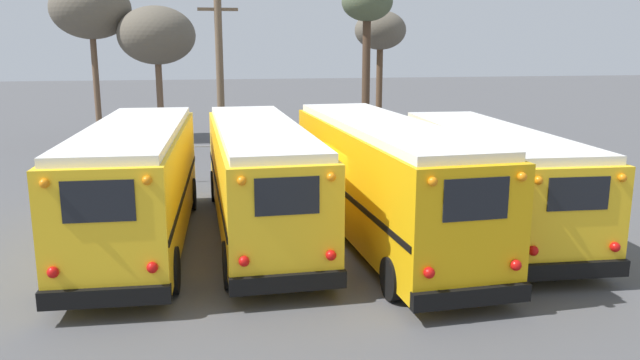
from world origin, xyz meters
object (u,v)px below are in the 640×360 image
school_bus_0 (137,181)px  bare_tree_1 (91,10)px  school_bus_1 (259,174)px  bare_tree_0 (380,32)px  school_bus_3 (489,176)px  utility_pole (220,73)px  bare_tree_2 (367,8)px  bare_tree_3 (157,36)px  school_bus_2 (382,177)px

school_bus_0 → bare_tree_1: 20.21m
school_bus_1 → bare_tree_0: 20.90m
school_bus_1 → school_bus_3: school_bus_1 is taller
bare_tree_1 → utility_pole: bearing=-44.8°
school_bus_3 → bare_tree_0: (2.21, 19.36, 4.31)m
school_bus_0 → bare_tree_2: bare_tree_2 is taller
school_bus_1 → bare_tree_3: size_ratio=1.47×
school_bus_2 → utility_pole: size_ratio=1.43×
bare_tree_2 → school_bus_0: bearing=-122.9°
school_bus_1 → bare_tree_2: size_ratio=1.27×
school_bus_0 → bare_tree_0: size_ratio=1.38×
school_bus_0 → bare_tree_0: (11.90, 19.05, 4.16)m
school_bus_2 → bare_tree_3: (-7.01, 18.80, 3.91)m
bare_tree_1 → bare_tree_3: bare_tree_1 is taller
school_bus_3 → bare_tree_2: bare_tree_2 is taller
school_bus_3 → bare_tree_3: bare_tree_3 is taller
school_bus_1 → bare_tree_0: bearing=65.0°
school_bus_2 → school_bus_0: bearing=174.7°
school_bus_0 → school_bus_1: (3.23, 0.50, -0.04)m
school_bus_2 → school_bus_3: 3.25m
school_bus_1 → bare_tree_3: bearing=102.1°
school_bus_0 → school_bus_2: 6.49m
school_bus_3 → utility_pole: bearing=118.8°
school_bus_1 → bare_tree_2: bare_tree_2 is taller
bare_tree_0 → school_bus_3: bearing=-96.5°
school_bus_3 → bare_tree_1: bearing=125.0°
bare_tree_1 → bare_tree_2: bearing=-12.9°
school_bus_0 → bare_tree_1: bare_tree_1 is taller
school_bus_0 → school_bus_3: school_bus_0 is taller
bare_tree_2 → bare_tree_3: bare_tree_2 is taller
bare_tree_1 → bare_tree_3: 3.75m
bare_tree_1 → school_bus_1: bearing=-69.0°
bare_tree_0 → bare_tree_2: 3.77m
school_bus_1 → bare_tree_3: bare_tree_3 is taller
bare_tree_1 → bare_tree_2: bare_tree_1 is taller
bare_tree_0 → bare_tree_1: bare_tree_1 is taller
school_bus_1 → bare_tree_0: size_ratio=1.49×
bare_tree_0 → school_bus_2: bearing=-105.5°
school_bus_1 → utility_pole: size_ratio=1.38×
bare_tree_1 → school_bus_2: bearing=-62.2°
school_bus_1 → school_bus_3: 6.51m
school_bus_1 → bare_tree_2: (7.03, 15.37, 5.36)m
school_bus_0 → bare_tree_0: bearing=58.0°
school_bus_2 → school_bus_3: school_bus_2 is taller
bare_tree_1 → school_bus_0: bearing=-78.4°
utility_pole → bare_tree_0: 11.48m
school_bus_0 → utility_pole: (2.54, 12.69, 2.21)m
school_bus_0 → bare_tree_2: 19.63m
bare_tree_0 → bare_tree_3: bare_tree_3 is taller
bare_tree_3 → school_bus_1: bearing=-77.9°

